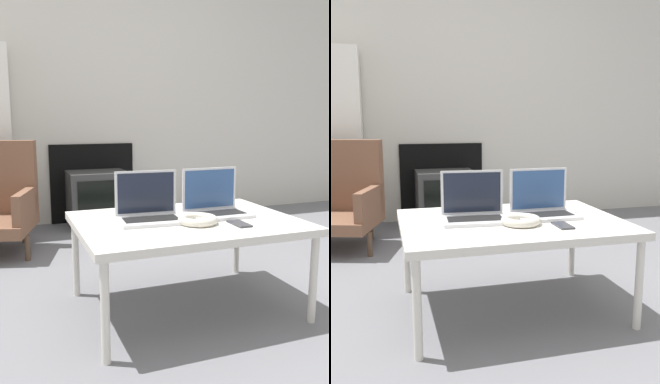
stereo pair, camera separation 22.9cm
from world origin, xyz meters
TOP-DOWN VIEW (x-y plane):
  - ground_plane at (0.00, 0.00)m, footprint 14.00×14.00m
  - wall_back at (-0.00, 2.19)m, footprint 7.00×0.08m
  - table at (0.00, 0.15)m, footprint 1.05×0.77m
  - laptop_left at (-0.17, 0.19)m, footprint 0.32×0.24m
  - laptop_right at (0.18, 0.19)m, footprint 0.31×0.22m
  - headphones at (0.02, 0.05)m, footprint 0.19×0.19m
  - phone at (0.19, -0.03)m, footprint 0.06×0.13m
  - tv at (-0.06, 1.94)m, footprint 0.50×0.40m
  - armchair at (-0.91, 1.49)m, footprint 0.72×0.68m

SIDE VIEW (x-z plane):
  - ground_plane at x=0.00m, z-range 0.00..0.00m
  - tv at x=-0.06m, z-range 0.00..0.48m
  - armchair at x=-0.91m, z-range -0.02..0.76m
  - table at x=0.00m, z-range 0.19..0.64m
  - phone at x=0.19m, z-range 0.45..0.46m
  - headphones at x=0.02m, z-range 0.45..0.49m
  - laptop_left at x=-0.17m, z-range 0.39..0.62m
  - laptop_right at x=0.18m, z-range 0.39..0.62m
  - wall_back at x=0.00m, z-range -0.01..2.59m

